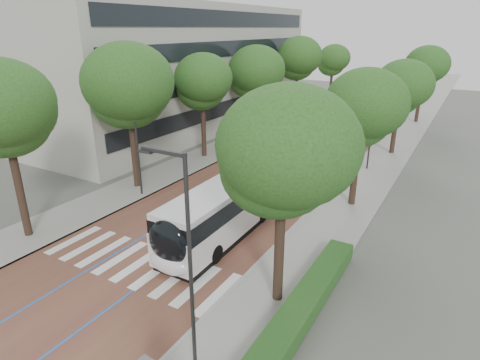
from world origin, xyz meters
name	(u,v)px	position (x,y,z in m)	size (l,w,h in m)	color
ground	(121,272)	(0.00, 0.00, 0.00)	(160.00, 160.00, 0.00)	#51544C
road	(348,122)	(0.00, 40.00, 0.01)	(11.00, 140.00, 0.02)	brown
sidewalk_left	(295,115)	(-7.50, 40.00, 0.06)	(4.00, 140.00, 0.12)	gray
sidewalk_right	(409,128)	(7.50, 40.00, 0.06)	(4.00, 140.00, 0.12)	gray
kerb_left	(308,117)	(-5.60, 40.00, 0.06)	(0.20, 140.00, 0.14)	gray
kerb_right	(393,126)	(5.60, 40.00, 0.06)	(0.20, 140.00, 0.14)	gray
zebra_crossing	(138,264)	(0.20, 1.00, 0.03)	(10.55, 3.60, 0.01)	silver
lane_line_left	(336,120)	(-1.60, 40.00, 0.02)	(0.12, 126.00, 0.01)	blue
lane_line_right	(360,123)	(1.60, 40.00, 0.02)	(0.12, 126.00, 0.01)	blue
office_building	(170,67)	(-19.47, 28.00, 7.00)	(18.11, 40.00, 14.00)	#9C9B91
hedge	(288,328)	(9.10, 0.00, 0.52)	(1.20, 14.00, 0.80)	#1B4818
streetlight_near	(185,250)	(6.62, -3.00, 4.82)	(1.82, 0.20, 8.00)	#2D2D30
streetlight_far	(371,114)	(6.62, 22.00, 4.82)	(1.82, 0.20, 8.00)	#2D2D30
lamp_post_left	(137,141)	(-6.10, 8.00, 4.12)	(0.14, 0.14, 8.00)	#2D2D30
trees_left	(236,75)	(-7.50, 23.94, 7.00)	(6.43, 60.28, 10.13)	black
trees_right	(385,96)	(7.70, 21.21, 6.49)	(5.62, 47.46, 9.09)	black
lead_bus	(252,191)	(2.38, 9.28, 1.63)	(2.74, 18.43, 3.20)	black
bus_queued_0	(335,136)	(2.68, 25.76, 1.62)	(2.60, 12.41, 3.20)	silver
bus_queued_1	(369,114)	(2.97, 38.13, 1.62)	(3.28, 12.53, 3.20)	silver
bus_queued_2	(390,98)	(2.87, 51.73, 1.62)	(3.13, 12.51, 3.20)	silver
bus_queued_3	(403,88)	(2.46, 64.64, 1.62)	(3.08, 12.50, 3.20)	silver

